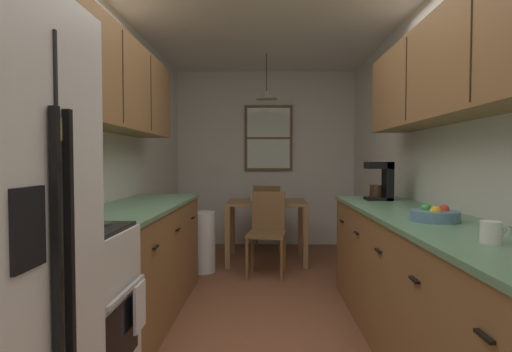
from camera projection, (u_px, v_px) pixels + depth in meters
name	position (u px, v px, depth m)	size (l,w,h in m)	color
ground_plane	(265.00, 305.00, 3.58)	(12.00, 12.00, 0.00)	brown
wall_left	(108.00, 157.00, 3.57)	(0.10, 9.00, 2.55)	silver
wall_right	(425.00, 157.00, 3.50)	(0.10, 9.00, 2.55)	silver
wall_back	(266.00, 158.00, 6.18)	(4.40, 0.10, 2.55)	silver
ceiling_slab	(265.00, 0.00, 3.48)	(4.40, 9.00, 0.08)	white
stove_range	(56.00, 323.00, 1.99)	(0.66, 0.61, 1.10)	white
microwave_over_range	(28.00, 78.00, 1.94)	(0.39, 0.59, 0.35)	white
counter_left	(139.00, 260.00, 3.31)	(0.64, 2.03, 0.90)	olive
upper_cabinets_left	(118.00, 86.00, 3.21)	(0.33, 2.11, 0.69)	olive
counter_right	(429.00, 292.00, 2.52)	(0.64, 3.09, 0.90)	olive
upper_cabinets_right	(461.00, 63.00, 2.42)	(0.33, 2.77, 0.62)	olive
dining_table	(266.00, 210.00, 5.13)	(0.96, 0.79, 0.74)	olive
dining_chair_near	(267.00, 229.00, 4.53)	(0.45, 0.45, 0.90)	brown
dining_chair_far	(267.00, 214.00, 5.74)	(0.44, 0.44, 0.90)	brown
pendant_light	(267.00, 95.00, 5.08)	(0.27, 0.27, 0.56)	black
back_window	(268.00, 138.00, 6.10)	(0.70, 0.05, 0.96)	brown
trash_bin	(203.00, 242.00, 4.64)	(0.28, 0.28, 0.67)	white
storage_canister	(91.00, 204.00, 2.39)	(0.12, 0.12, 0.20)	#D84C19
dish_towel	(140.00, 306.00, 2.13)	(0.02, 0.16, 0.24)	white
coffee_maker	(382.00, 180.00, 3.63)	(0.22, 0.18, 0.33)	black
mug_spare	(491.00, 232.00, 1.74)	(0.12, 0.08, 0.09)	white
fruit_bowl	(434.00, 215.00, 2.38)	(0.28, 0.28, 0.09)	#597F9E
table_serving_bowl	(257.00, 198.00, 5.21)	(0.20, 0.20, 0.06)	silver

